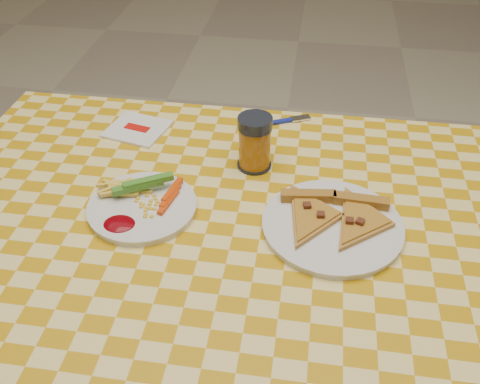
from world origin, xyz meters
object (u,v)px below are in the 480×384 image
object	(u,v)px
drink_glass	(255,143)
plate_right	(332,226)
table	(235,251)
plate_left	(142,208)

from	to	relation	value
drink_glass	plate_right	bearing A→B (deg)	-46.29
table	plate_left	size ratio (longest dim) A/B	6.08
plate_left	drink_glass	bearing A→B (deg)	42.37
plate_right	drink_glass	size ratio (longest dim) A/B	2.15
drink_glass	table	bearing A→B (deg)	-93.40
table	plate_right	world-z (taller)	plate_right
table	plate_left	distance (m)	0.20
table	drink_glass	xyz separation A→B (m)	(0.01, 0.19, 0.13)
plate_right	drink_glass	xyz separation A→B (m)	(-0.17, 0.18, 0.05)
table	plate_left	xyz separation A→B (m)	(-0.19, 0.01, 0.08)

